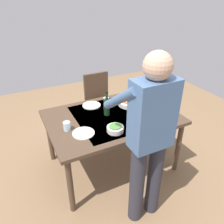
{
  "coord_description": "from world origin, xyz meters",
  "views": [
    {
      "loc": [
        1.0,
        2.01,
        2.06
      ],
      "look_at": [
        0.0,
        0.0,
        0.79
      ],
      "focal_mm": 35.4,
      "sensor_mm": 36.0,
      "label": 1
    }
  ],
  "objects_px": {
    "dining_table": "(112,121)",
    "dinner_plate_far": "(92,105)",
    "wine_glass_left": "(106,101)",
    "serving_bowl_pasta": "(130,102)",
    "wine_bottle": "(107,106)",
    "wine_glass_right": "(151,117)",
    "water_cup_near_left": "(67,126)",
    "side_bowl_salad": "(115,129)",
    "dinner_plate_near": "(83,133)",
    "chair_near": "(99,99)",
    "person_server": "(149,136)",
    "water_cup_near_right": "(134,111)"
  },
  "relations": [
    {
      "from": "water_cup_near_right",
      "to": "dinner_plate_far",
      "type": "bearing_deg",
      "value": -50.25
    },
    {
      "from": "dining_table",
      "to": "person_server",
      "type": "xyz_separation_m",
      "value": [
        0.04,
        0.78,
        0.29
      ]
    },
    {
      "from": "person_server",
      "to": "chair_near",
      "type": "bearing_deg",
      "value": -98.52
    },
    {
      "from": "person_server",
      "to": "dining_table",
      "type": "bearing_deg",
      "value": -92.64
    },
    {
      "from": "person_server",
      "to": "side_bowl_salad",
      "type": "height_order",
      "value": "person_server"
    },
    {
      "from": "wine_glass_right",
      "to": "serving_bowl_pasta",
      "type": "height_order",
      "value": "wine_glass_right"
    },
    {
      "from": "dining_table",
      "to": "dinner_plate_far",
      "type": "bearing_deg",
      "value": -70.44
    },
    {
      "from": "wine_bottle",
      "to": "wine_glass_left",
      "type": "relative_size",
      "value": 1.96
    },
    {
      "from": "dinner_plate_far",
      "to": "side_bowl_salad",
      "type": "bearing_deg",
      "value": 90.74
    },
    {
      "from": "water_cup_near_left",
      "to": "side_bowl_salad",
      "type": "distance_m",
      "value": 0.51
    },
    {
      "from": "wine_bottle",
      "to": "wine_glass_right",
      "type": "bearing_deg",
      "value": 126.65
    },
    {
      "from": "water_cup_near_left",
      "to": "dinner_plate_far",
      "type": "height_order",
      "value": "water_cup_near_left"
    },
    {
      "from": "chair_near",
      "to": "water_cup_near_right",
      "type": "height_order",
      "value": "chair_near"
    },
    {
      "from": "chair_near",
      "to": "serving_bowl_pasta",
      "type": "xyz_separation_m",
      "value": [
        -0.12,
        0.75,
        0.25
      ]
    },
    {
      "from": "serving_bowl_pasta",
      "to": "dinner_plate_near",
      "type": "relative_size",
      "value": 1.3
    },
    {
      "from": "chair_near",
      "to": "water_cup_near_right",
      "type": "bearing_deg",
      "value": 91.49
    },
    {
      "from": "person_server",
      "to": "dinner_plate_far",
      "type": "height_order",
      "value": "person_server"
    },
    {
      "from": "person_server",
      "to": "side_bowl_salad",
      "type": "relative_size",
      "value": 9.38
    },
    {
      "from": "dinner_plate_far",
      "to": "chair_near",
      "type": "bearing_deg",
      "value": -121.18
    },
    {
      "from": "wine_bottle",
      "to": "water_cup_near_left",
      "type": "xyz_separation_m",
      "value": [
        0.52,
        0.11,
        -0.06
      ]
    },
    {
      "from": "wine_glass_right",
      "to": "dinner_plate_near",
      "type": "xyz_separation_m",
      "value": [
        0.71,
        -0.18,
        -0.1
      ]
    },
    {
      "from": "water_cup_near_left",
      "to": "side_bowl_salad",
      "type": "relative_size",
      "value": 0.54
    },
    {
      "from": "person_server",
      "to": "side_bowl_salad",
      "type": "distance_m",
      "value": 0.52
    },
    {
      "from": "wine_glass_left",
      "to": "serving_bowl_pasta",
      "type": "distance_m",
      "value": 0.33
    },
    {
      "from": "chair_near",
      "to": "dinner_plate_near",
      "type": "bearing_deg",
      "value": 59.63
    },
    {
      "from": "person_server",
      "to": "wine_bottle",
      "type": "height_order",
      "value": "person_server"
    },
    {
      "from": "wine_glass_left",
      "to": "dinner_plate_far",
      "type": "height_order",
      "value": "wine_glass_left"
    },
    {
      "from": "dining_table",
      "to": "side_bowl_salad",
      "type": "relative_size",
      "value": 8.37
    },
    {
      "from": "wine_bottle",
      "to": "water_cup_near_left",
      "type": "relative_size",
      "value": 3.02
    },
    {
      "from": "wine_glass_left",
      "to": "chair_near",
      "type": "bearing_deg",
      "value": -105.89
    },
    {
      "from": "dining_table",
      "to": "wine_glass_left",
      "type": "distance_m",
      "value": 0.25
    },
    {
      "from": "wine_glass_right",
      "to": "side_bowl_salad",
      "type": "bearing_deg",
      "value": -10.25
    },
    {
      "from": "wine_glass_left",
      "to": "serving_bowl_pasta",
      "type": "relative_size",
      "value": 0.5
    },
    {
      "from": "person_server",
      "to": "serving_bowl_pasta",
      "type": "bearing_deg",
      "value": -111.5
    },
    {
      "from": "dinner_plate_far",
      "to": "person_server",
      "type": "bearing_deg",
      "value": 94.37
    },
    {
      "from": "chair_near",
      "to": "wine_bottle",
      "type": "height_order",
      "value": "wine_bottle"
    },
    {
      "from": "serving_bowl_pasta",
      "to": "dinner_plate_far",
      "type": "bearing_deg",
      "value": -22.71
    },
    {
      "from": "wine_bottle",
      "to": "wine_glass_right",
      "type": "xyz_separation_m",
      "value": [
        -0.32,
        0.43,
        -0.01
      ]
    },
    {
      "from": "serving_bowl_pasta",
      "to": "side_bowl_salad",
      "type": "distance_m",
      "value": 0.64
    },
    {
      "from": "side_bowl_salad",
      "to": "dinner_plate_near",
      "type": "distance_m",
      "value": 0.33
    },
    {
      "from": "serving_bowl_pasta",
      "to": "side_bowl_salad",
      "type": "xyz_separation_m",
      "value": [
        0.45,
        0.46,
        0.0
      ]
    },
    {
      "from": "dining_table",
      "to": "wine_bottle",
      "type": "relative_size",
      "value": 5.09
    },
    {
      "from": "side_bowl_salad",
      "to": "chair_near",
      "type": "bearing_deg",
      "value": -105.27
    },
    {
      "from": "chair_near",
      "to": "wine_glass_left",
      "type": "bearing_deg",
      "value": 74.11
    },
    {
      "from": "person_server",
      "to": "water_cup_near_right",
      "type": "distance_m",
      "value": 0.76
    },
    {
      "from": "wine_bottle",
      "to": "dining_table",
      "type": "bearing_deg",
      "value": 127.41
    },
    {
      "from": "wine_bottle",
      "to": "wine_glass_left",
      "type": "xyz_separation_m",
      "value": [
        -0.05,
        -0.13,
        -0.01
      ]
    },
    {
      "from": "dining_table",
      "to": "water_cup_near_left",
      "type": "relative_size",
      "value": 15.39
    },
    {
      "from": "water_cup_near_left",
      "to": "dinner_plate_near",
      "type": "height_order",
      "value": "water_cup_near_left"
    },
    {
      "from": "chair_near",
      "to": "water_cup_near_left",
      "type": "relative_size",
      "value": 9.29
    }
  ]
}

